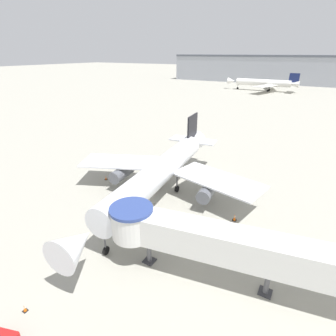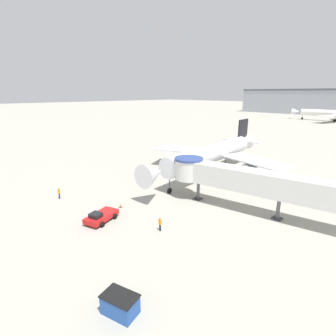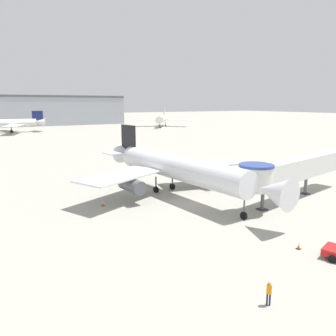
{
  "view_description": "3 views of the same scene",
  "coord_description": "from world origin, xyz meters",
  "px_view_note": "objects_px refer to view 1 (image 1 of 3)",
  "views": [
    {
      "loc": [
        17.65,
        -23.17,
        19.06
      ],
      "look_at": [
        1.38,
        4.69,
        4.75
      ],
      "focal_mm": 28.0,
      "sensor_mm": 36.0,
      "label": 1
    },
    {
      "loc": [
        27.71,
        -34.74,
        14.8
      ],
      "look_at": [
        -2.75,
        -4.21,
        2.37
      ],
      "focal_mm": 28.0,
      "sensor_mm": 36.0,
      "label": 2
    },
    {
      "loc": [
        -23.77,
        -33.96,
        12.88
      ],
      "look_at": [
        -3.24,
        0.5,
        4.94
      ],
      "focal_mm": 35.0,
      "sensor_mm": 36.0,
      "label": 3
    }
  ],
  "objects_px": {
    "traffic_cone_near_nose": "(25,308)",
    "traffic_cone_starboard_wing": "(235,218)",
    "jet_bridge": "(216,242)",
    "traffic_cone_port_wing": "(106,178)",
    "main_airplane": "(161,172)",
    "background_jet_navy_tail": "(265,83)"
  },
  "relations": [
    {
      "from": "main_airplane",
      "to": "traffic_cone_near_nose",
      "type": "xyz_separation_m",
      "value": [
        0.17,
        -21.0,
        -3.65
      ]
    },
    {
      "from": "traffic_cone_near_nose",
      "to": "traffic_cone_port_wing",
      "type": "height_order",
      "value": "traffic_cone_port_wing"
    },
    {
      "from": "traffic_cone_starboard_wing",
      "to": "traffic_cone_near_nose",
      "type": "distance_m",
      "value": 23.29
    },
    {
      "from": "jet_bridge",
      "to": "traffic_cone_port_wing",
      "type": "relative_size",
      "value": 33.66
    },
    {
      "from": "main_airplane",
      "to": "traffic_cone_port_wing",
      "type": "distance_m",
      "value": 11.21
    },
    {
      "from": "jet_bridge",
      "to": "background_jet_navy_tail",
      "type": "xyz_separation_m",
      "value": [
        -23.48,
        133.9,
        -0.02
      ]
    },
    {
      "from": "background_jet_navy_tail",
      "to": "traffic_cone_near_nose",
      "type": "bearing_deg",
      "value": 5.04
    },
    {
      "from": "background_jet_navy_tail",
      "to": "main_airplane",
      "type": "bearing_deg",
      "value": 5.74
    },
    {
      "from": "main_airplane",
      "to": "background_jet_navy_tail",
      "type": "bearing_deg",
      "value": 89.5
    },
    {
      "from": "traffic_cone_starboard_wing",
      "to": "background_jet_navy_tail",
      "type": "xyz_separation_m",
      "value": [
        -22.46,
        123.96,
        3.8
      ]
    },
    {
      "from": "traffic_cone_port_wing",
      "to": "jet_bridge",
      "type": "bearing_deg",
      "value": -24.81
    },
    {
      "from": "main_airplane",
      "to": "traffic_cone_starboard_wing",
      "type": "xyz_separation_m",
      "value": [
        10.91,
        -0.34,
        -3.54
      ]
    },
    {
      "from": "main_airplane",
      "to": "traffic_cone_starboard_wing",
      "type": "bearing_deg",
      "value": -7.62
    },
    {
      "from": "traffic_cone_near_nose",
      "to": "traffic_cone_starboard_wing",
      "type": "bearing_deg",
      "value": 62.54
    },
    {
      "from": "jet_bridge",
      "to": "traffic_cone_near_nose",
      "type": "bearing_deg",
      "value": -147.82
    },
    {
      "from": "traffic_cone_port_wing",
      "to": "background_jet_navy_tail",
      "type": "relative_size",
      "value": 0.02
    },
    {
      "from": "traffic_cone_starboard_wing",
      "to": "background_jet_navy_tail",
      "type": "bearing_deg",
      "value": 100.27
    },
    {
      "from": "main_airplane",
      "to": "traffic_cone_near_nose",
      "type": "height_order",
      "value": "main_airplane"
    },
    {
      "from": "jet_bridge",
      "to": "background_jet_navy_tail",
      "type": "distance_m",
      "value": 135.95
    },
    {
      "from": "jet_bridge",
      "to": "traffic_cone_starboard_wing",
      "type": "height_order",
      "value": "jet_bridge"
    },
    {
      "from": "traffic_cone_port_wing",
      "to": "background_jet_navy_tail",
      "type": "height_order",
      "value": "background_jet_navy_tail"
    },
    {
      "from": "jet_bridge",
      "to": "traffic_cone_near_nose",
      "type": "height_order",
      "value": "jet_bridge"
    }
  ]
}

